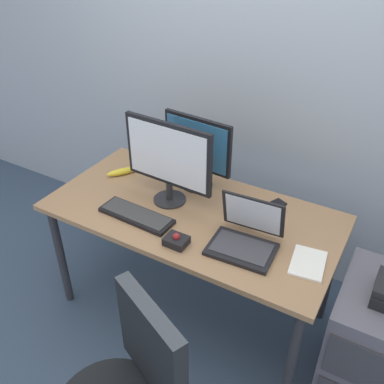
{
  "coord_description": "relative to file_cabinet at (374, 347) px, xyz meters",
  "views": [
    {
      "loc": [
        0.92,
        -1.59,
        2.09
      ],
      "look_at": [
        0.0,
        0.0,
        0.87
      ],
      "focal_mm": 39.66,
      "sensor_mm": 36.0,
      "label": 1
    }
  ],
  "objects": [
    {
      "name": "laptop",
      "position": [
        -0.68,
        -0.07,
        0.46
      ],
      "size": [
        0.33,
        0.29,
        0.24
      ],
      "color": "black",
      "rests_on": "desk"
    },
    {
      "name": "paper_notepad",
      "position": [
        -0.37,
        -0.05,
        0.41
      ],
      "size": [
        0.17,
        0.23,
        0.01
      ],
      "primitive_type": "cube",
      "rotation": [
        0.0,
        0.0,
        0.13
      ],
      "color": "white",
      "rests_on": "desk"
    },
    {
      "name": "back_wall",
      "position": [
        -1.04,
        0.79,
        1.05
      ],
      "size": [
        6.0,
        0.1,
        2.8
      ],
      "primitive_type": "cube",
      "color": "#A1ACB8",
      "rests_on": "ground"
    },
    {
      "name": "coffee_mug",
      "position": [
        -0.73,
        0.1,
        0.46
      ],
      "size": [
        0.09,
        0.08,
        0.11
      ],
      "color": "#2B4B97",
      "rests_on": "desk"
    },
    {
      "name": "desk",
      "position": [
        -1.04,
        0.05,
        0.33
      ],
      "size": [
        1.56,
        0.78,
        0.75
      ],
      "color": "#9C744D",
      "rests_on": "ground"
    },
    {
      "name": "file_cabinet",
      "position": [
        0.0,
        0.0,
        0.0
      ],
      "size": [
        0.42,
        0.53,
        0.69
      ],
      "color": "#595761",
      "rests_on": "ground"
    },
    {
      "name": "monitor_main",
      "position": [
        -1.19,
        0.07,
        0.67
      ],
      "size": [
        0.52,
        0.18,
        0.47
      ],
      "color": "#262628",
      "rests_on": "desk"
    },
    {
      "name": "trackball_mouse",
      "position": [
        -0.96,
        -0.23,
        0.43
      ],
      "size": [
        0.11,
        0.09,
        0.07
      ],
      "color": "black",
      "rests_on": "desk"
    },
    {
      "name": "banana",
      "position": [
        -1.59,
        0.16,
        0.43
      ],
      "size": [
        0.15,
        0.18,
        0.04
      ],
      "primitive_type": "ellipsoid",
      "rotation": [
        0.0,
        0.0,
        0.96
      ],
      "color": "yellow",
      "rests_on": "desk"
    },
    {
      "name": "ground_plane",
      "position": [
        -1.04,
        0.05,
        -0.35
      ],
      "size": [
        8.0,
        8.0,
        0.0
      ],
      "primitive_type": "plane",
      "color": "#38495E"
    },
    {
      "name": "cell_phone",
      "position": [
        -0.67,
        0.3,
        0.41
      ],
      "size": [
        0.12,
        0.16,
        0.01
      ],
      "primitive_type": "cube",
      "rotation": [
        0.0,
        0.0,
        -0.44
      ],
      "color": "black",
      "rests_on": "desk"
    },
    {
      "name": "keyboard",
      "position": [
        -1.26,
        -0.15,
        0.42
      ],
      "size": [
        0.42,
        0.15,
        0.03
      ],
      "color": "black",
      "rests_on": "desk"
    },
    {
      "name": "monitor_side",
      "position": [
        -1.14,
        0.28,
        0.65
      ],
      "size": [
        0.43,
        0.18,
        0.43
      ],
      "color": "#262628",
      "rests_on": "desk"
    }
  ]
}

